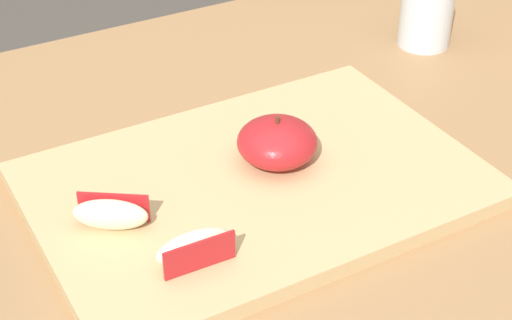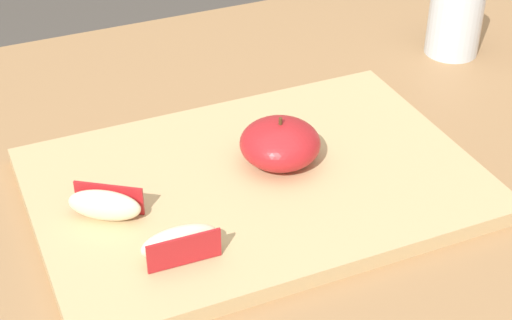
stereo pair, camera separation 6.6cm
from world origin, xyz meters
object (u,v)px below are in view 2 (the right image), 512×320
apple_wedge_front (180,243)px  cutting_board (256,184)px  drinking_glass_water (456,14)px  apple_half_skin_up (280,143)px  apple_wedge_left (105,205)px

apple_wedge_front → cutting_board: bearing=37.6°
drinking_glass_water → apple_wedge_front: bearing=-150.7°
apple_wedge_front → drinking_glass_water: 0.52m
cutting_board → apple_wedge_front: bearing=-142.4°
drinking_glass_water → apple_half_skin_up: bearing=-153.3°
apple_wedge_front → apple_wedge_left: same height
apple_half_skin_up → drinking_glass_water: (0.32, 0.16, 0.01)m
apple_half_skin_up → apple_wedge_left: (-0.18, -0.02, -0.01)m
cutting_board → apple_half_skin_up: (0.03, 0.01, 0.03)m
cutting_board → apple_wedge_left: size_ratio=6.22×
cutting_board → apple_wedge_front: 0.14m
apple_half_skin_up → apple_wedge_left: size_ratio=1.17×
apple_wedge_front → apple_wedge_left: (-0.04, 0.08, 0.00)m
apple_half_skin_up → drinking_glass_water: size_ratio=0.77×
apple_wedge_left → drinking_glass_water: bearing=19.8°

